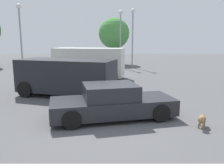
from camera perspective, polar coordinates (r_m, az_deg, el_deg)
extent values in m
plane|color=#515154|center=(8.44, -0.83, -8.96)|extent=(80.00, 80.00, 0.00)
cube|color=#232328|center=(8.58, 0.04, -5.48)|extent=(4.78, 2.69, 0.58)
cube|color=#232328|center=(8.42, -0.62, -1.86)|extent=(2.20, 1.96, 0.54)
cube|color=slate|center=(8.66, 5.18, -1.56)|extent=(0.39, 1.43, 0.46)
cube|color=slate|center=(8.28, -6.70, -2.16)|extent=(0.39, 1.43, 0.46)
cylinder|color=black|center=(9.81, 7.84, -4.27)|extent=(0.67, 0.36, 0.64)
cylinder|color=black|center=(8.38, 11.82, -7.03)|extent=(0.67, 0.36, 0.64)
cylinder|color=black|center=(9.19, -10.66, -5.40)|extent=(0.67, 0.36, 0.64)
cylinder|color=black|center=(7.65, -10.07, -8.72)|extent=(0.67, 0.36, 0.64)
ellipsoid|color=olive|center=(8.28, 21.16, -8.09)|extent=(0.43, 0.49, 0.26)
sphere|color=olive|center=(8.00, 20.96, -8.17)|extent=(0.21, 0.21, 0.21)
sphere|color=olive|center=(7.94, 20.89, -8.38)|extent=(0.09, 0.09, 0.09)
cylinder|color=olive|center=(8.21, 21.46, -9.71)|extent=(0.06, 0.06, 0.17)
cylinder|color=olive|center=(8.22, 20.44, -9.61)|extent=(0.06, 0.06, 0.17)
cylinder|color=olive|center=(8.46, 21.67, -9.13)|extent=(0.06, 0.06, 0.17)
cylinder|color=olive|center=(8.47, 20.69, -9.02)|extent=(0.06, 0.06, 0.17)
sphere|color=olive|center=(8.50, 21.38, -7.34)|extent=(0.12, 0.12, 0.12)
cube|color=silver|center=(17.29, -5.82, 5.42)|extent=(5.35, 2.91, 2.05)
cube|color=slate|center=(16.75, 2.45, 6.84)|extent=(0.36, 1.72, 0.82)
cylinder|color=black|center=(17.92, 1.05, 2.88)|extent=(0.79, 0.38, 0.76)
cylinder|color=black|center=(16.02, -0.04, 1.93)|extent=(0.79, 0.38, 0.76)
cylinder|color=black|center=(18.91, -10.62, 3.11)|extent=(0.79, 0.38, 0.76)
cylinder|color=black|center=(17.12, -12.90, 2.23)|extent=(0.79, 0.38, 0.76)
cube|color=black|center=(12.06, -11.38, 2.05)|extent=(5.26, 3.27, 1.64)
cube|color=slate|center=(11.07, -0.33, 3.39)|extent=(0.52, 1.56, 0.66)
cylinder|color=black|center=(12.26, -1.57, -0.74)|extent=(0.84, 0.47, 0.80)
cylinder|color=black|center=(10.61, -4.67, -2.61)|extent=(0.84, 0.47, 0.80)
cylinder|color=black|center=(13.88, -16.29, 0.19)|extent=(0.84, 0.47, 0.80)
cylinder|color=black|center=(12.44, -20.81, -1.28)|extent=(0.84, 0.47, 0.80)
cylinder|color=gray|center=(24.00, 1.92, 10.49)|extent=(0.14, 0.14, 5.44)
sphere|color=silver|center=(24.15, 1.96, 17.27)|extent=(0.44, 0.44, 0.44)
cylinder|color=gray|center=(24.08, 4.90, 10.63)|extent=(0.14, 0.14, 5.58)
sphere|color=silver|center=(24.25, 5.02, 17.55)|extent=(0.44, 0.44, 0.44)
cylinder|color=gray|center=(21.77, -21.71, 9.81)|extent=(0.14, 0.14, 5.52)
sphere|color=silver|center=(21.94, -22.26, 17.36)|extent=(0.44, 0.44, 0.44)
cylinder|color=brown|center=(27.84, 0.32, 7.29)|extent=(0.29, 0.29, 2.28)
sphere|color=#478C42|center=(27.80, 0.33, 12.44)|extent=(3.62, 3.62, 3.62)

